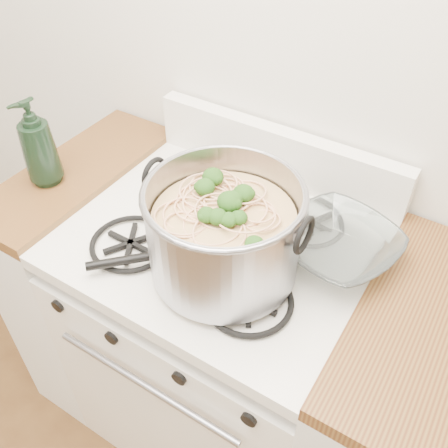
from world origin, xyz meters
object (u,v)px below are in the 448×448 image
at_px(spatula, 194,249).
at_px(glass_bowl, 336,251).
at_px(gas_range, 220,342).
at_px(stock_pot, 224,234).
at_px(bottle, 37,143).

bearing_deg(spatula, glass_bowl, 75.24).
relative_size(gas_range, glass_bowl, 8.39).
bearing_deg(stock_pot, bottle, 178.24).
relative_size(gas_range, stock_pot, 2.44).
bearing_deg(glass_bowl, bottle, -169.05).
xyz_separation_m(spatula, glass_bowl, (0.29, 0.17, 0.00)).
bearing_deg(bottle, gas_range, 20.51).
distance_m(gas_range, glass_bowl, 0.58).
height_order(gas_range, spatula, spatula).
relative_size(gas_range, spatula, 2.98).
height_order(stock_pot, spatula, stock_pot).
bearing_deg(gas_range, glass_bowl, 15.41).
height_order(spatula, bottle, bottle).
xyz_separation_m(spatula, bottle, (-0.52, 0.02, 0.11)).
bearing_deg(glass_bowl, spatula, -149.26).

